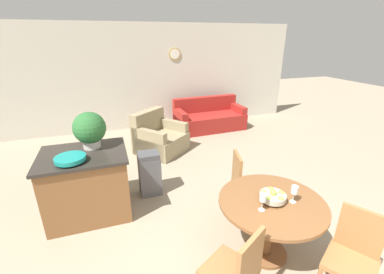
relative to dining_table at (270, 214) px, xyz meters
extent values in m
cube|color=beige|center=(-0.28, 4.98, 0.79)|extent=(8.00, 0.06, 2.70)
cylinder|color=tan|center=(0.30, 4.94, 1.37)|extent=(0.32, 0.02, 0.32)
cylinder|color=white|center=(0.30, 4.92, 1.37)|extent=(0.25, 0.01, 0.25)
cylinder|color=brown|center=(0.00, 0.00, -0.54)|extent=(0.48, 0.48, 0.04)
cylinder|color=brown|center=(0.00, 0.00, -0.20)|extent=(0.11, 0.11, 0.65)
cylinder|color=brown|center=(0.00, 0.00, 0.15)|extent=(1.14, 1.14, 0.03)
cylinder|color=#9E6B3D|center=(-0.62, -0.14, -0.37)|extent=(0.04, 0.04, 0.39)
cube|color=#9E6B3D|center=(-0.69, -0.40, -0.15)|extent=(0.57, 0.57, 0.05)
cube|color=#9E6B3D|center=(-0.60, -0.57, 0.11)|extent=(0.35, 0.23, 0.46)
cylinder|color=#9E6B3D|center=(0.47, -0.43, -0.37)|extent=(0.04, 0.04, 0.39)
cube|color=#9E6B3D|center=(0.40, -0.69, -0.15)|extent=(0.57, 0.57, 0.05)
cube|color=#9E6B3D|center=(0.57, -0.60, 0.11)|extent=(0.23, 0.35, 0.46)
cylinder|color=#9E6B3D|center=(0.44, 0.91, -0.37)|extent=(0.04, 0.04, 0.39)
cylinder|color=#9E6B3D|center=(0.34, 0.54, -0.37)|extent=(0.04, 0.04, 0.39)
cylinder|color=#9E6B3D|center=(0.07, 1.01, -0.37)|extent=(0.04, 0.04, 0.39)
cylinder|color=#9E6B3D|center=(-0.03, 0.64, -0.37)|extent=(0.04, 0.04, 0.39)
cube|color=#9E6B3D|center=(0.21, 0.77, -0.15)|extent=(0.51, 0.51, 0.05)
cube|color=#9E6B3D|center=(0.02, 0.82, 0.11)|extent=(0.14, 0.38, 0.46)
cylinder|color=#B7B29E|center=(0.00, 0.00, 0.18)|extent=(0.11, 0.11, 0.03)
cylinder|color=#B7B29E|center=(0.00, 0.00, 0.22)|extent=(0.28, 0.28, 0.06)
sphere|color=#99C142|center=(0.10, 0.00, 0.24)|extent=(0.07, 0.07, 0.07)
sphere|color=#99C142|center=(0.04, 0.09, 0.24)|extent=(0.07, 0.07, 0.07)
sphere|color=#99C142|center=(-0.07, 0.07, 0.24)|extent=(0.07, 0.07, 0.07)
sphere|color=#99C142|center=(-0.09, -0.04, 0.24)|extent=(0.07, 0.07, 0.07)
sphere|color=#99C142|center=(0.03, -0.09, 0.24)|extent=(0.07, 0.07, 0.07)
sphere|color=#99C142|center=(0.00, 0.00, 0.27)|extent=(0.07, 0.07, 0.07)
cylinder|color=silver|center=(-0.19, -0.09, 0.17)|extent=(0.06, 0.06, 0.01)
cylinder|color=silver|center=(-0.19, -0.09, 0.22)|extent=(0.01, 0.01, 0.11)
cylinder|color=silver|center=(-0.19, -0.09, 0.32)|extent=(0.07, 0.07, 0.08)
cylinder|color=silver|center=(0.20, -0.08, 0.17)|extent=(0.06, 0.06, 0.01)
cylinder|color=silver|center=(0.20, -0.08, 0.22)|extent=(0.01, 0.01, 0.11)
cylinder|color=silver|center=(0.20, -0.08, 0.32)|extent=(0.07, 0.07, 0.08)
cube|color=brown|center=(-1.93, 1.46, -0.12)|extent=(1.05, 0.82, 0.89)
cube|color=#2D2823|center=(-1.93, 1.46, 0.35)|extent=(1.11, 0.88, 0.04)
cylinder|color=teal|center=(-2.05, 1.24, 0.38)|extent=(0.13, 0.13, 0.02)
cylinder|color=teal|center=(-2.05, 1.24, 0.42)|extent=(0.37, 0.37, 0.05)
cylinder|color=beige|center=(-1.81, 1.63, 0.43)|extent=(0.23, 0.23, 0.12)
sphere|color=#2D6B33|center=(-1.81, 1.63, 0.65)|extent=(0.43, 0.43, 0.43)
cube|color=#56565B|center=(-1.04, 1.68, -0.25)|extent=(0.33, 0.28, 0.62)
cube|color=#49494E|center=(-1.04, 1.68, 0.10)|extent=(0.31, 0.27, 0.08)
cube|color=maroon|center=(1.04, 4.21, -0.35)|extent=(1.85, 0.92, 0.42)
cube|color=maroon|center=(1.03, 4.55, 0.06)|extent=(1.83, 0.25, 0.40)
cube|color=maroon|center=(0.21, 4.18, -0.26)|extent=(0.19, 0.80, 0.60)
cube|color=maroon|center=(1.87, 4.24, -0.26)|extent=(0.19, 0.80, 0.60)
cube|color=#998966|center=(-0.52, 3.20, -0.36)|extent=(1.27, 1.27, 0.40)
cube|color=#998966|center=(-0.75, 3.47, 0.07)|extent=(0.82, 0.72, 0.47)
cube|color=#998966|center=(-0.82, 2.95, -0.26)|extent=(0.63, 0.73, 0.61)
cube|color=#998966|center=(-0.22, 3.44, -0.26)|extent=(0.63, 0.73, 0.61)
camera|label=1|loc=(-1.55, -1.90, 1.80)|focal=24.00mm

